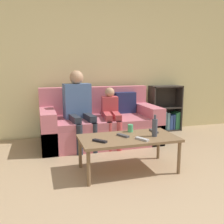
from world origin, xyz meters
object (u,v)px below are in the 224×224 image
object	(u,v)px
coffee_table	(128,140)
tv_remote_3	(154,131)
tv_remote_0	(123,135)
tv_remote_1	(142,139)
couch	(100,125)
person_child	(111,112)
bookshelf	(165,114)
person_adult	(79,103)
bottle	(155,127)
tv_remote_2	(100,141)
cup_near	(130,128)

from	to	relation	value
coffee_table	tv_remote_3	bearing A→B (deg)	17.34
tv_remote_0	tv_remote_1	size ratio (longest dim) A/B	1.01
couch	person_child	xyz separation A→B (m)	(0.15, -0.15, 0.22)
person_child	tv_remote_1	distance (m)	1.23
tv_remote_1	tv_remote_0	bearing A→B (deg)	100.39
couch	coffee_table	xyz separation A→B (m)	(0.04, -1.21, 0.09)
coffee_table	tv_remote_3	size ratio (longest dim) A/B	6.69
couch	tv_remote_1	xyz separation A→B (m)	(0.14, -1.38, 0.13)
couch	bookshelf	bearing A→B (deg)	16.32
couch	tv_remote_0	size ratio (longest dim) A/B	10.65
bookshelf	tv_remote_0	bearing A→B (deg)	-131.75
tv_remote_3	tv_remote_0	bearing A→B (deg)	-169.32
tv_remote_1	tv_remote_3	world-z (taller)	same
person_adult	tv_remote_0	xyz separation A→B (m)	(0.34, -1.09, -0.25)
tv_remote_3	coffee_table	bearing A→B (deg)	-162.51
coffee_table	bottle	bearing A→B (deg)	-11.81
couch	bottle	bearing A→B (deg)	-74.98
person_adult	bottle	xyz separation A→B (m)	(0.70, -1.20, -0.15)
tv_remote_2	person_child	bearing A→B (deg)	26.85
person_child	cup_near	bearing A→B (deg)	-81.93
couch	bookshelf	distance (m)	1.46
person_child	tv_remote_0	size ratio (longest dim) A/B	5.14
person_adult	bottle	size ratio (longest dim) A/B	4.53
tv_remote_2	bottle	bearing A→B (deg)	-38.32
coffee_table	person_adult	world-z (taller)	person_adult
bookshelf	tv_remote_0	distance (m)	2.13
person_child	couch	bearing A→B (deg)	142.86
person_child	tv_remote_3	distance (m)	0.99
coffee_table	couch	bearing A→B (deg)	91.79
couch	tv_remote_1	bearing A→B (deg)	-84.18
bookshelf	bottle	size ratio (longest dim) A/B	3.37
person_adult	cup_near	size ratio (longest dim) A/B	12.27
person_child	tv_remote_0	bearing A→B (deg)	-90.73
cup_near	tv_remote_1	distance (m)	0.37
couch	tv_remote_3	bearing A→B (deg)	-68.75
coffee_table	person_adult	bearing A→B (deg)	109.19
tv_remote_0	tv_remote_1	bearing A→B (deg)	-77.65
person_adult	tv_remote_2	distance (m)	1.25
coffee_table	person_adult	distance (m)	1.23
tv_remote_2	couch	bearing A→B (deg)	35.00
person_child	cup_near	size ratio (longest dim) A/B	9.41
person_child	person_adult	bearing A→B (deg)	-179.15
tv_remote_3	cup_near	bearing A→B (deg)	162.28
person_adult	tv_remote_1	distance (m)	1.41
coffee_table	tv_remote_2	world-z (taller)	tv_remote_2
couch	person_child	size ratio (longest dim) A/B	2.07
cup_near	tv_remote_3	xyz separation A→B (m)	(0.28, -0.09, -0.04)
couch	person_adult	distance (m)	0.53
couch	tv_remote_2	world-z (taller)	couch
person_adult	tv_remote_3	size ratio (longest dim) A/B	6.86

